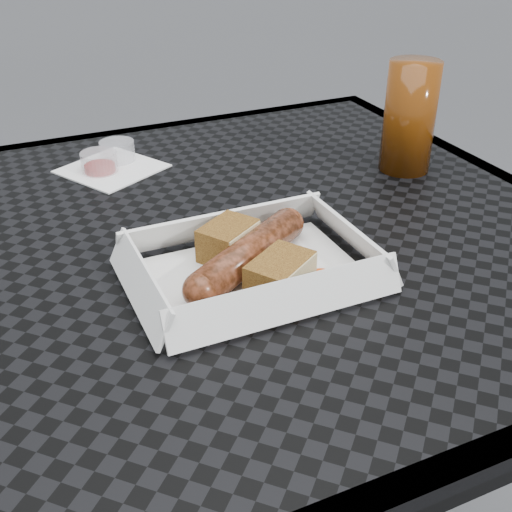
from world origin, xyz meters
The scene contains 10 objects.
patio_table centered at (0.00, 0.00, 0.67)m, with size 0.80×0.80×0.74m.
food_tray centered at (-0.04, -0.10, 0.75)m, with size 0.22×0.15×0.00m, color white.
bratwurst centered at (-0.04, -0.09, 0.77)m, with size 0.17×0.12×0.04m.
bread_near centered at (-0.05, -0.06, 0.77)m, with size 0.06×0.04×0.04m, color brown.
bread_far centered at (-0.03, -0.14, 0.77)m, with size 0.07×0.04×0.03m, color brown.
veg_garnish centered at (0.01, -0.16, 0.75)m, with size 0.03×0.03×0.00m.
napkin centered at (-0.10, 0.24, 0.75)m, with size 0.12×0.12×0.00m, color white.
condiment_cup_sauce centered at (-0.12, 0.23, 0.76)m, with size 0.05×0.05×0.03m, color #95100A.
condiment_cup_empty centered at (-0.09, 0.26, 0.76)m, with size 0.05×0.05×0.03m, color silver.
drink_glass centered at (0.27, 0.07, 0.82)m, with size 0.07×0.07×0.15m, color #532507.
Camera 1 is at (-0.27, -0.62, 1.10)m, focal length 45.00 mm.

